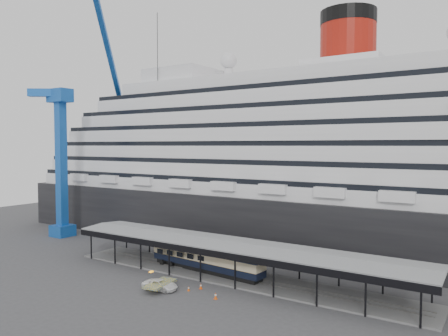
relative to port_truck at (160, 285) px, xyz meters
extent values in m
plane|color=#3D3D40|center=(5.38, 4.85, -0.68)|extent=(200.00, 200.00, 0.00)
cube|color=black|center=(5.38, 36.85, 4.32)|extent=(130.00, 30.00, 10.00)
cylinder|color=#9D170C|center=(13.38, 36.85, 36.72)|extent=(10.00, 10.00, 9.00)
cylinder|color=black|center=(13.38, 36.85, 41.97)|extent=(10.10, 10.10, 2.50)
sphere|color=silver|center=(-12.62, 36.85, 37.02)|extent=(3.60, 3.60, 3.60)
cube|color=slate|center=(5.38, 9.85, -0.56)|extent=(56.00, 8.00, 0.24)
cube|color=slate|center=(5.38, 9.13, -0.40)|extent=(54.00, 0.08, 0.10)
cube|color=slate|center=(5.38, 10.57, -0.40)|extent=(54.00, 0.08, 0.10)
cube|color=black|center=(5.38, 5.35, 3.77)|extent=(56.00, 0.18, 0.90)
cube|color=black|center=(5.38, 14.35, 3.77)|extent=(56.00, 0.18, 0.90)
cube|color=slate|center=(5.38, 9.85, 4.50)|extent=(56.00, 9.00, 0.24)
cube|color=#1753B0|center=(-40.62, 14.85, 0.52)|extent=(4.00, 4.00, 2.40)
cube|color=#1753B0|center=(-40.62, 14.85, 14.72)|extent=(1.80, 1.80, 26.00)
cube|color=#1753B0|center=(-40.62, 14.85, 29.12)|extent=(5.00, 3.20, 2.80)
cube|color=#1753B0|center=(-32.23, 20.73, 38.52)|extent=(12.92, 17.86, 16.80)
cube|color=#1753B0|center=(-43.49, 12.85, 29.72)|extent=(5.83, 4.75, 1.60)
cylinder|color=black|center=(-23.84, 26.61, 22.92)|extent=(0.12, 0.12, 47.21)
imported|color=white|center=(0.00, 0.00, 0.00)|extent=(5.15, 2.88, 1.36)
cube|color=black|center=(0.52, 9.85, -0.12)|extent=(19.40, 3.88, 0.64)
cube|color=black|center=(0.52, 9.85, 0.71)|extent=(20.35, 4.32, 1.01)
cube|color=beige|center=(0.52, 9.85, 1.81)|extent=(20.35, 4.36, 1.19)
cube|color=black|center=(0.52, 9.85, 2.59)|extent=(20.35, 4.32, 0.37)
cube|color=#EA4F0D|center=(4.35, 3.29, -0.66)|extent=(0.46, 0.46, 0.03)
cone|color=#EA4F0D|center=(4.35, 3.29, -0.28)|extent=(0.38, 0.38, 0.76)
cylinder|color=white|center=(4.35, 3.29, -0.21)|extent=(0.24, 0.24, 0.15)
cube|color=#D6540B|center=(3.46, 1.76, -0.67)|extent=(0.43, 0.43, 0.03)
cone|color=#D6540B|center=(3.46, 1.76, -0.35)|extent=(0.36, 0.36, 0.63)
cylinder|color=white|center=(3.46, 1.76, -0.28)|extent=(0.20, 0.20, 0.12)
cube|color=#EB530D|center=(8.22, 1.16, -0.66)|extent=(0.48, 0.48, 0.03)
cone|color=#EB530D|center=(8.22, 1.16, -0.24)|extent=(0.40, 0.40, 0.83)
cylinder|color=white|center=(8.22, 1.16, -0.16)|extent=(0.26, 0.26, 0.16)
camera|label=1|loc=(38.66, -43.54, 18.73)|focal=35.00mm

